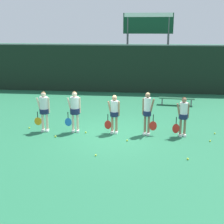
{
  "coord_description": "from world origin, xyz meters",
  "views": [
    {
      "loc": [
        1.38,
        -12.42,
        4.39
      ],
      "look_at": [
        -0.01,
        0.04,
        0.94
      ],
      "focal_mm": 50.0,
      "sensor_mm": 36.0,
      "label": 1
    }
  ],
  "objects_px": {
    "player_4": "(183,114)",
    "tennis_ball_6": "(127,140)",
    "tennis_ball_0": "(96,155)",
    "tennis_ball_7": "(55,136)",
    "tennis_ball_8": "(215,133)",
    "player_3": "(147,110)",
    "tennis_ball_4": "(29,128)",
    "player_2": "(114,111)",
    "tennis_ball_2": "(41,119)",
    "player_1": "(75,108)",
    "tennis_ball_5": "(210,141)",
    "player_0": "(44,108)",
    "bench_courtside": "(177,99)",
    "scoreboard": "(148,31)",
    "tennis_ball_3": "(188,159)",
    "tennis_ball_1": "(86,132)"
  },
  "relations": [
    {
      "from": "player_4",
      "to": "tennis_ball_6",
      "type": "xyz_separation_m",
      "value": [
        -2.22,
        -0.86,
        -0.93
      ]
    },
    {
      "from": "tennis_ball_0",
      "to": "tennis_ball_7",
      "type": "bearing_deg",
      "value": 138.69
    },
    {
      "from": "tennis_ball_8",
      "to": "tennis_ball_7",
      "type": "bearing_deg",
      "value": -170.22
    },
    {
      "from": "player_3",
      "to": "tennis_ball_4",
      "type": "distance_m",
      "value": 5.3
    },
    {
      "from": "player_4",
      "to": "tennis_ball_4",
      "type": "bearing_deg",
      "value": 169.67
    },
    {
      "from": "player_2",
      "to": "tennis_ball_2",
      "type": "bearing_deg",
      "value": 161.87
    },
    {
      "from": "player_1",
      "to": "tennis_ball_5",
      "type": "relative_size",
      "value": 26.94
    },
    {
      "from": "player_1",
      "to": "tennis_ball_6",
      "type": "bearing_deg",
      "value": -29.73
    },
    {
      "from": "player_0",
      "to": "tennis_ball_5",
      "type": "distance_m",
      "value": 6.96
    },
    {
      "from": "tennis_ball_0",
      "to": "tennis_ball_8",
      "type": "xyz_separation_m",
      "value": [
        4.63,
        2.84,
        -0.0
      ]
    },
    {
      "from": "player_0",
      "to": "player_1",
      "type": "distance_m",
      "value": 1.32
    },
    {
      "from": "bench_courtside",
      "to": "tennis_ball_5",
      "type": "height_order",
      "value": "bench_courtside"
    },
    {
      "from": "player_4",
      "to": "tennis_ball_0",
      "type": "relative_size",
      "value": 24.79
    },
    {
      "from": "scoreboard",
      "to": "player_2",
      "type": "height_order",
      "value": "scoreboard"
    },
    {
      "from": "bench_courtside",
      "to": "tennis_ball_7",
      "type": "distance_m",
      "value": 8.11
    },
    {
      "from": "player_1",
      "to": "tennis_ball_5",
      "type": "height_order",
      "value": "player_1"
    },
    {
      "from": "tennis_ball_5",
      "to": "tennis_ball_4",
      "type": "bearing_deg",
      "value": 174.16
    },
    {
      "from": "player_3",
      "to": "player_4",
      "type": "xyz_separation_m",
      "value": [
        1.45,
        -0.04,
        -0.08
      ]
    },
    {
      "from": "scoreboard",
      "to": "tennis_ball_3",
      "type": "relative_size",
      "value": 73.31
    },
    {
      "from": "player_3",
      "to": "tennis_ball_7",
      "type": "distance_m",
      "value": 3.93
    },
    {
      "from": "player_3",
      "to": "tennis_ball_2",
      "type": "bearing_deg",
      "value": 173.52
    },
    {
      "from": "tennis_ball_3",
      "to": "tennis_ball_7",
      "type": "bearing_deg",
      "value": 161.76
    },
    {
      "from": "tennis_ball_5",
      "to": "player_1",
      "type": "bearing_deg",
      "value": 173.81
    },
    {
      "from": "player_3",
      "to": "player_2",
      "type": "bearing_deg",
      "value": -170.27
    },
    {
      "from": "tennis_ball_4",
      "to": "tennis_ball_8",
      "type": "relative_size",
      "value": 1.0
    },
    {
      "from": "scoreboard",
      "to": "tennis_ball_6",
      "type": "xyz_separation_m",
      "value": [
        -0.7,
        -10.52,
        -4.06
      ]
    },
    {
      "from": "player_3",
      "to": "tennis_ball_5",
      "type": "bearing_deg",
      "value": -2.27
    },
    {
      "from": "player_4",
      "to": "tennis_ball_5",
      "type": "relative_size",
      "value": 25.13
    },
    {
      "from": "tennis_ball_3",
      "to": "scoreboard",
      "type": "bearing_deg",
      "value": 96.9
    },
    {
      "from": "player_2",
      "to": "player_4",
      "type": "xyz_separation_m",
      "value": [
        2.83,
        -0.07,
        0.0
      ]
    },
    {
      "from": "player_3",
      "to": "tennis_ball_0",
      "type": "relative_size",
      "value": 26.99
    },
    {
      "from": "tennis_ball_0",
      "to": "tennis_ball_3",
      "type": "height_order",
      "value": "tennis_ball_3"
    },
    {
      "from": "player_0",
      "to": "tennis_ball_7",
      "type": "xyz_separation_m",
      "value": [
        0.66,
        -0.71,
        -1.01
      ]
    },
    {
      "from": "tennis_ball_7",
      "to": "player_0",
      "type": "bearing_deg",
      "value": 132.69
    },
    {
      "from": "player_1",
      "to": "scoreboard",
      "type": "bearing_deg",
      "value": 64.64
    },
    {
      "from": "tennis_ball_4",
      "to": "tennis_ball_5",
      "type": "height_order",
      "value": "same"
    },
    {
      "from": "tennis_ball_0",
      "to": "scoreboard",
      "type": "bearing_deg",
      "value": 81.97
    },
    {
      "from": "scoreboard",
      "to": "tennis_ball_7",
      "type": "height_order",
      "value": "scoreboard"
    },
    {
      "from": "scoreboard",
      "to": "tennis_ball_4",
      "type": "height_order",
      "value": "scoreboard"
    },
    {
      "from": "tennis_ball_4",
      "to": "player_0",
      "type": "bearing_deg",
      "value": -17.25
    },
    {
      "from": "scoreboard",
      "to": "tennis_ball_3",
      "type": "distance_m",
      "value": 12.83
    },
    {
      "from": "tennis_ball_1",
      "to": "tennis_ball_8",
      "type": "height_order",
      "value": "tennis_ball_1"
    },
    {
      "from": "tennis_ball_5",
      "to": "tennis_ball_0",
      "type": "bearing_deg",
      "value": -156.03
    },
    {
      "from": "tennis_ball_1",
      "to": "tennis_ball_2",
      "type": "xyz_separation_m",
      "value": [
        -2.55,
        1.75,
        -0.0
      ]
    },
    {
      "from": "player_2",
      "to": "tennis_ball_7",
      "type": "distance_m",
      "value": 2.64
    },
    {
      "from": "player_3",
      "to": "tennis_ball_2",
      "type": "height_order",
      "value": "player_3"
    },
    {
      "from": "scoreboard",
      "to": "player_3",
      "type": "distance_m",
      "value": 10.1
    },
    {
      "from": "tennis_ball_3",
      "to": "tennis_ball_4",
      "type": "bearing_deg",
      "value": 158.07
    },
    {
      "from": "tennis_ball_7",
      "to": "tennis_ball_8",
      "type": "height_order",
      "value": "tennis_ball_7"
    },
    {
      "from": "player_1",
      "to": "tennis_ball_3",
      "type": "bearing_deg",
      "value": -37.05
    }
  ]
}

